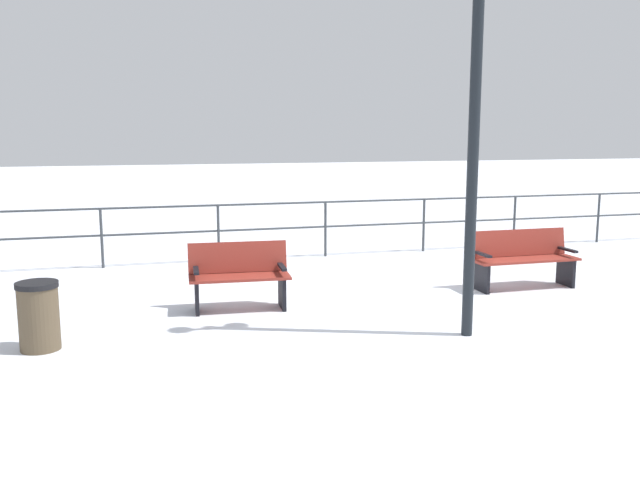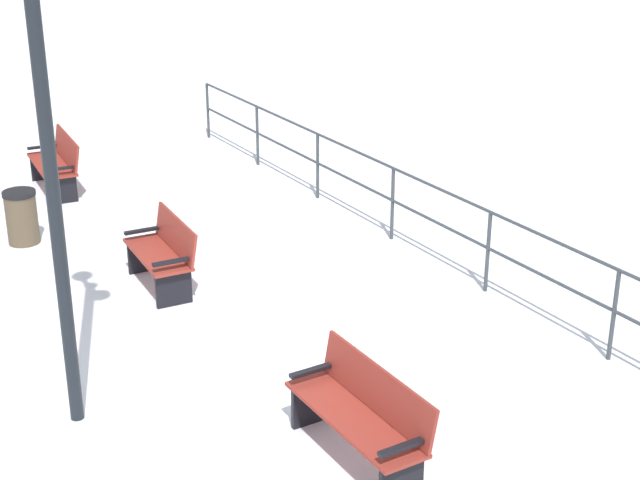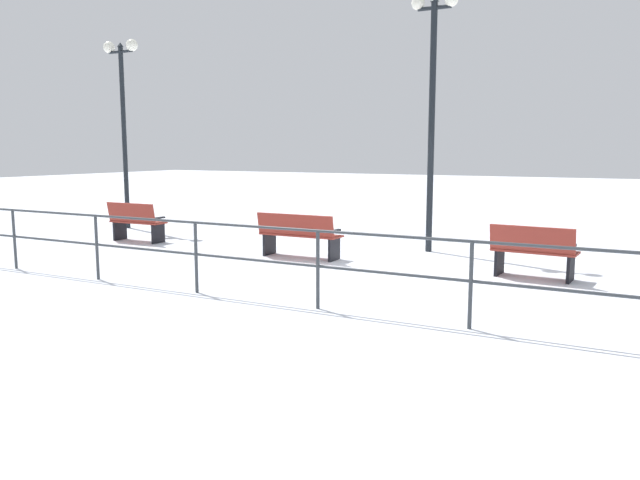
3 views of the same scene
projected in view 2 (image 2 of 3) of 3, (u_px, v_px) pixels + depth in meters
The scene contains 7 objects.
ground_plane at pixel (242, 359), 10.47m from camera, with size 80.00×80.00×0.00m, color white.
bench_nearest at pixel (57, 163), 15.57m from camera, with size 0.71×1.59×0.91m.
bench_second at pixel (163, 253), 12.07m from camera, with size 0.65×1.39×0.90m.
bench_third at pixel (361, 414), 8.58m from camera, with size 0.54×1.68×0.89m.
lamppost_middle at pixel (39, 70), 8.10m from camera, with size 0.27×0.96×5.19m.
waterfront_railing at pixel (489, 237), 11.84m from camera, with size 0.05×16.54×1.08m.
trash_bin at pixel (22, 217), 13.47m from camera, with size 0.46×0.46×0.77m.
Camera 2 is at (4.02, 8.35, 5.12)m, focal length 53.86 mm.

